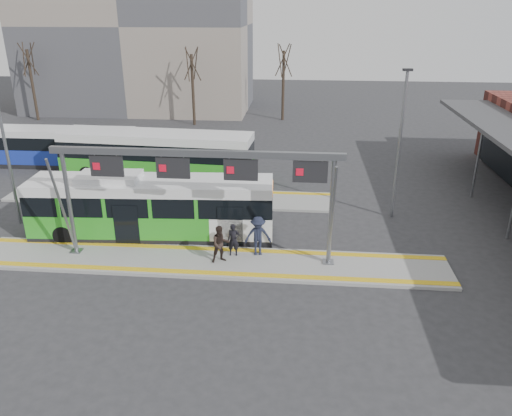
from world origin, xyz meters
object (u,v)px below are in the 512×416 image
Objects in this scene: gantry at (199,173)px; passenger_b at (221,244)px; hero_bus at (152,208)px; passenger_c at (258,236)px; passenger_a at (233,240)px.

passenger_b is (0.92, -0.30, -3.27)m from gantry.
hero_bus reaches higher than passenger_c.
hero_bus is at bearing 141.56° from gantry.
passenger_c is (1.64, 0.85, 0.08)m from passenger_b.
passenger_a is 0.88× the size of passenger_b.
passenger_a is at bearing 28.51° from passenger_b.
gantry reaches higher than hero_bus.
hero_bus is 4.82m from passenger_b.
hero_bus is 5.91m from passenger_c.
hero_bus is 7.90× the size of passenger_a.
passenger_a is 0.86m from passenger_b.
hero_bus reaches higher than passenger_a.
gantry is 7.36× the size of passenger_b.
passenger_a is 1.16m from passenger_c.
hero_bus is 6.98× the size of passenger_b.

